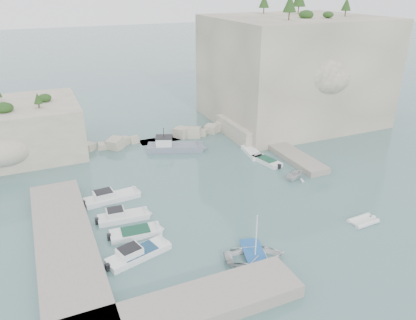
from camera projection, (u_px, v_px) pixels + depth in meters
name	position (u px, v px, depth m)	size (l,w,h in m)	color
ground	(231.00, 206.00, 43.47)	(400.00, 400.00, 0.00)	slate
cliff_east	(293.00, 70.00, 67.76)	(26.00, 22.00, 17.00)	beige
cliff_terrace	(253.00, 128.00, 62.82)	(8.00, 10.00, 2.50)	beige
outcrop_west	(19.00, 129.00, 55.60)	(16.00, 14.00, 7.00)	beige
quay_west	(66.00, 245.00, 36.14)	(5.00, 24.00, 1.10)	#9E9689
quay_south	(185.00, 309.00, 29.10)	(18.00, 4.00, 1.10)	#9E9689
ledge_east	(285.00, 151.00, 56.66)	(3.00, 16.00, 0.80)	#9E9689
breakwater	(159.00, 136.00, 61.23)	(28.00, 3.00, 1.40)	beige
motorboat_b	(124.00, 219.00, 41.10)	(5.57, 1.82, 1.40)	silver
motorboat_d	(139.00, 256.00, 35.55)	(6.29, 1.87, 1.40)	white
motorboat_c	(136.00, 235.00, 38.53)	(5.23, 1.90, 0.70)	white
motorboat_a	(112.00, 200.00, 44.75)	(6.57, 1.95, 1.40)	white
rowboat	(255.00, 260.00, 35.10)	(3.80, 5.32, 1.10)	white
inflatable_dinghy	(363.00, 223.00, 40.53)	(3.12, 1.51, 0.44)	silver
tender_east_a	(294.00, 179.00, 49.40)	(2.73, 3.16, 1.66)	silver
tender_east_b	(267.00, 163.00, 53.80)	(4.86, 1.66, 0.70)	silver
tender_east_c	(252.00, 154.00, 56.48)	(5.06, 1.63, 0.70)	white
tender_east_d	(256.00, 147.00, 59.14)	(1.68, 4.47, 1.73)	white
work_boat	(175.00, 150.00, 57.90)	(8.65, 2.55, 2.20)	slate
rowboat_mast	(256.00, 234.00, 34.03)	(0.10, 0.10, 4.20)	white
vegetation	(265.00, 10.00, 63.21)	(53.48, 13.88, 13.40)	#1E4219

